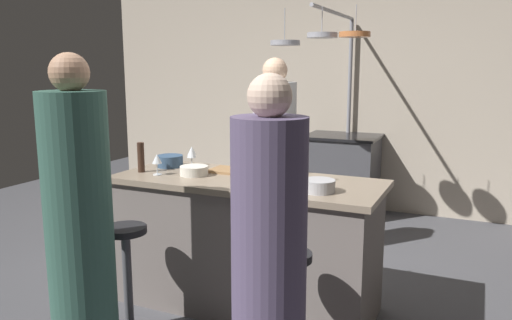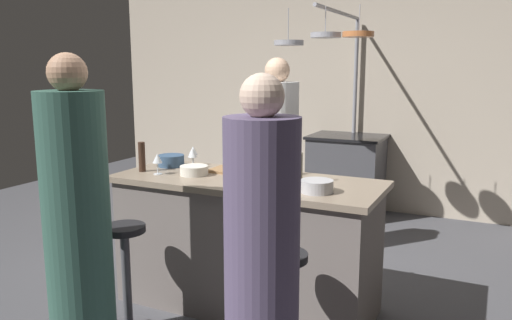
# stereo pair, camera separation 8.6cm
# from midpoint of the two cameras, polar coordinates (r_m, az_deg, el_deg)

# --- Properties ---
(ground_plane) EXTENTS (9.00, 9.00, 0.00)m
(ground_plane) POSITION_cam_midpoint_polar(r_m,az_deg,el_deg) (3.65, -1.71, -16.01)
(ground_plane) COLOR #4C4C51
(back_wall) EXTENTS (6.40, 0.16, 2.60)m
(back_wall) POSITION_cam_midpoint_polar(r_m,az_deg,el_deg) (5.97, 10.44, 7.15)
(back_wall) COLOR #BCAD99
(back_wall) RESTS_ON ground_plane
(kitchen_island) EXTENTS (1.80, 0.72, 0.90)m
(kitchen_island) POSITION_cam_midpoint_polar(r_m,az_deg,el_deg) (3.48, -1.75, -9.32)
(kitchen_island) COLOR slate
(kitchen_island) RESTS_ON ground_plane
(stove_range) EXTENTS (0.80, 0.64, 0.89)m
(stove_range) POSITION_cam_midpoint_polar(r_m,az_deg,el_deg) (5.70, 9.18, -1.64)
(stove_range) COLOR #47474C
(stove_range) RESTS_ON ground_plane
(chef) EXTENTS (0.36, 0.36, 1.70)m
(chef) POSITION_cam_midpoint_polar(r_m,az_deg,el_deg) (4.25, 1.50, -0.92)
(chef) COLOR white
(chef) RESTS_ON ground_plane
(bar_stool_right) EXTENTS (0.28, 0.28, 0.68)m
(bar_stool_right) POSITION_cam_midpoint_polar(r_m,az_deg,el_deg) (2.79, 2.58, -16.28)
(bar_stool_right) COLOR #4C4C51
(bar_stool_right) RESTS_ON ground_plane
(guest_right) EXTENTS (0.34, 0.34, 1.61)m
(guest_right) POSITION_cam_midpoint_polar(r_m,az_deg,el_deg) (2.31, 0.38, -12.02)
(guest_right) COLOR #594C6B
(guest_right) RESTS_ON ground_plane
(bar_stool_left) EXTENTS (0.28, 0.28, 0.68)m
(bar_stool_left) POSITION_cam_midpoint_polar(r_m,az_deg,el_deg) (3.29, -15.07, -12.35)
(bar_stool_left) COLOR #4C4C51
(bar_stool_left) RESTS_ON ground_plane
(guest_left) EXTENTS (0.36, 0.36, 1.70)m
(guest_left) POSITION_cam_midpoint_polar(r_m,az_deg,el_deg) (2.93, -20.13, -6.86)
(guest_left) COLOR #33594C
(guest_left) RESTS_ON ground_plane
(overhead_pot_rack) EXTENTS (0.92, 1.45, 2.17)m
(overhead_pot_rack) POSITION_cam_midpoint_polar(r_m,az_deg,el_deg) (4.98, 7.89, 11.21)
(overhead_pot_rack) COLOR gray
(overhead_pot_rack) RESTS_ON ground_plane
(potted_plant) EXTENTS (0.36, 0.36, 0.52)m
(potted_plant) POSITION_cam_midpoint_polar(r_m,az_deg,el_deg) (5.57, -12.90, -3.63)
(potted_plant) COLOR brown
(potted_plant) RESTS_ON ground_plane
(cutting_board) EXTENTS (0.32, 0.22, 0.02)m
(cutting_board) POSITION_cam_midpoint_polar(r_m,az_deg,el_deg) (3.56, -3.33, -1.21)
(cutting_board) COLOR #997047
(cutting_board) RESTS_ON kitchen_island
(pepper_mill) EXTENTS (0.05, 0.05, 0.21)m
(pepper_mill) POSITION_cam_midpoint_polar(r_m,az_deg,el_deg) (3.64, -13.53, 0.29)
(pepper_mill) COLOR #382319
(pepper_mill) RESTS_ON kitchen_island
(wine_bottle_white) EXTENTS (0.07, 0.07, 0.29)m
(wine_bottle_white) POSITION_cam_midpoint_polar(r_m,az_deg,el_deg) (3.19, 4.03, -0.78)
(wine_bottle_white) COLOR gray
(wine_bottle_white) RESTS_ON kitchen_island
(wine_bottle_amber) EXTENTS (0.07, 0.07, 0.30)m
(wine_bottle_amber) POSITION_cam_midpoint_polar(r_m,az_deg,el_deg) (3.04, 2.36, -1.20)
(wine_bottle_amber) COLOR brown
(wine_bottle_amber) RESTS_ON kitchen_island
(wine_bottle_rose) EXTENTS (0.07, 0.07, 0.32)m
(wine_bottle_rose) POSITION_cam_midpoint_polar(r_m,az_deg,el_deg) (3.38, 1.00, 0.12)
(wine_bottle_rose) COLOR #B78C8E
(wine_bottle_rose) RESTS_ON kitchen_island
(wine_glass_near_right_guest) EXTENTS (0.07, 0.07, 0.15)m
(wine_glass_near_right_guest) POSITION_cam_midpoint_polar(r_m,az_deg,el_deg) (3.80, -7.90, 0.92)
(wine_glass_near_right_guest) COLOR silver
(wine_glass_near_right_guest) RESTS_ON kitchen_island
(wine_glass_by_chef) EXTENTS (0.07, 0.07, 0.15)m
(wine_glass_by_chef) POSITION_cam_midpoint_polar(r_m,az_deg,el_deg) (3.70, -7.95, 0.66)
(wine_glass_by_chef) COLOR silver
(wine_glass_by_chef) RESTS_ON kitchen_island
(wine_glass_near_left_guest) EXTENTS (0.07, 0.07, 0.15)m
(wine_glass_near_left_guest) POSITION_cam_midpoint_polar(r_m,az_deg,el_deg) (3.51, -11.81, 0.01)
(wine_glass_near_left_guest) COLOR silver
(wine_glass_near_left_guest) RESTS_ON kitchen_island
(mixing_bowl_ceramic) EXTENTS (0.19, 0.19, 0.06)m
(mixing_bowl_ceramic) POSITION_cam_midpoint_polar(r_m,az_deg,el_deg) (3.48, -7.72, -1.20)
(mixing_bowl_ceramic) COLOR silver
(mixing_bowl_ceramic) RESTS_ON kitchen_island
(mixing_bowl_steel) EXTENTS (0.19, 0.19, 0.07)m
(mixing_bowl_steel) POSITION_cam_midpoint_polar(r_m,az_deg,el_deg) (3.00, 6.30, -2.92)
(mixing_bowl_steel) COLOR #B7B7BC
(mixing_bowl_steel) RESTS_ON kitchen_island
(mixing_bowl_blue) EXTENTS (0.19, 0.19, 0.08)m
(mixing_bowl_blue) POSITION_cam_midpoint_polar(r_m,az_deg,el_deg) (3.80, -10.35, -0.11)
(mixing_bowl_blue) COLOR #334C6B
(mixing_bowl_blue) RESTS_ON kitchen_island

